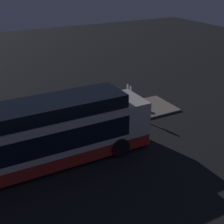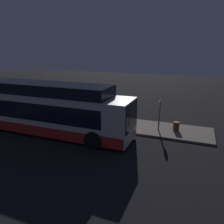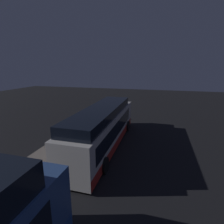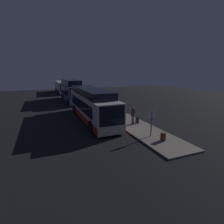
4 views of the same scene
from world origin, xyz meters
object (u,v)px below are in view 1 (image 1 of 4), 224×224
bus_lead (36,139)px  passenger_waiting (78,110)px  suitcase (76,115)px  sign_post (129,96)px  passenger_boarding (40,117)px  trash_bin (140,105)px

bus_lead → passenger_waiting: bus_lead is taller
suitcase → sign_post: bearing=-12.9°
passenger_boarding → suitcase: bearing=-151.9°
passenger_boarding → sign_post: size_ratio=0.78×
sign_post → passenger_waiting: bearing=175.1°
passenger_waiting → bus_lead: bearing=179.7°
passenger_waiting → suitcase: passenger_waiting is taller
passenger_boarding → passenger_waiting: 2.56m
bus_lead → trash_bin: bus_lead is taller
bus_lead → passenger_waiting: size_ratio=6.83×
passenger_boarding → trash_bin: size_ratio=2.68×
suitcase → sign_post: size_ratio=0.42×
bus_lead → sign_post: bus_lead is taller
sign_post → trash_bin: size_ratio=3.42×
suitcase → trash_bin: size_ratio=1.44×
bus_lead → trash_bin: bearing=21.2°
passenger_waiting → suitcase: bearing=47.4°
passenger_boarding → sign_post: bearing=-163.3°
passenger_waiting → suitcase: (0.00, 0.54, -0.65)m
passenger_boarding → suitcase: passenger_boarding is taller
passenger_boarding → passenger_waiting: (2.54, -0.27, 0.04)m
bus_lead → suitcase: (3.78, 3.93, -1.16)m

